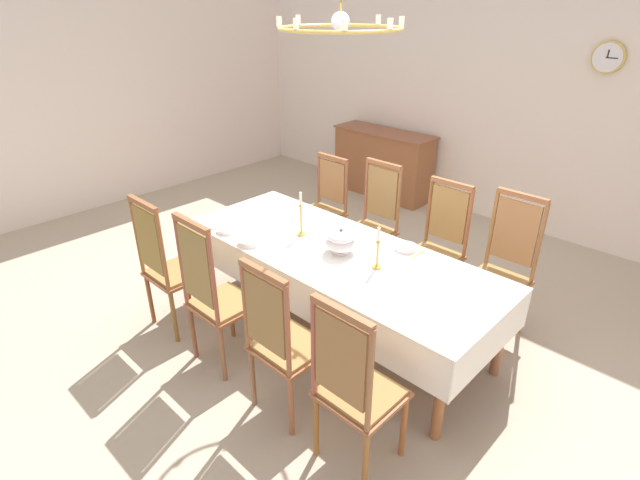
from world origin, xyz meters
The scene contains 24 objects.
ground centered at (0.00, 0.00, -0.02)m, with size 8.20×5.91×0.04m, color #B4A58E.
back_wall centered at (0.00, 3.00, 1.52)m, with size 8.20×0.08×3.04m, color silver.
left_wall centered at (-4.14, 0.00, 1.52)m, with size 0.08×5.91×3.04m, color white.
dining_table centered at (0.00, -0.13, 0.67)m, with size 2.67×1.02×0.74m.
tablecloth centered at (0.00, -0.13, 0.67)m, with size 2.69×1.04×0.32m.
chair_south_a centered at (-1.00, -1.05, 0.60)m, with size 0.44×0.42×1.19m.
chair_north_a centered at (-1.00, 0.79, 0.57)m, with size 0.44×0.42×1.08m.
chair_south_b centered at (-0.35, -1.05, 0.62)m, with size 0.44×0.42×1.23m.
chair_north_b centered at (-0.35, 0.79, 0.59)m, with size 0.44×0.42×1.16m.
chair_south_c centered at (0.37, -1.04, 0.59)m, with size 0.44×0.42×1.15m.
chair_north_c centered at (0.37, 0.79, 0.59)m, with size 0.44×0.42×1.14m.
chair_south_d centered at (0.97, -1.04, 0.60)m, with size 0.44×0.42×1.17m.
chair_north_d centered at (0.97, 0.79, 0.61)m, with size 0.44×0.42×1.20m.
soup_tureen centered at (0.04, -0.13, 0.85)m, with size 0.25×0.25×0.20m.
candlestick_west centered at (-0.40, -0.13, 0.90)m, with size 0.07×0.07×0.38m.
candlestick_east centered at (0.40, -0.13, 0.88)m, with size 0.07×0.07×0.33m.
bowl_near_left centered at (0.39, 0.26, 0.77)m, with size 0.17×0.17×0.04m.
bowl_near_right centered at (-0.89, -0.52, 0.77)m, with size 0.17×0.17×0.04m.
bowl_far_left centered at (-0.58, -0.53, 0.77)m, with size 0.18×0.18×0.04m.
spoon_primary centered at (0.50, 0.29, 0.75)m, with size 0.03×0.18×0.01m.
spoon_secondary centered at (-1.00, -0.50, 0.75)m, with size 0.07×0.17×0.01m.
sideboard centered at (-1.66, 2.68, 0.45)m, with size 1.44×0.48×0.90m.
mounted_clock centered at (0.79, 2.92, 2.00)m, with size 0.31×0.06×0.31m.
chandelier centered at (0.00, -0.13, 2.36)m, with size 0.82×0.82×0.66m.
Camera 1 is at (2.26, -2.66, 2.54)m, focal length 27.39 mm.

